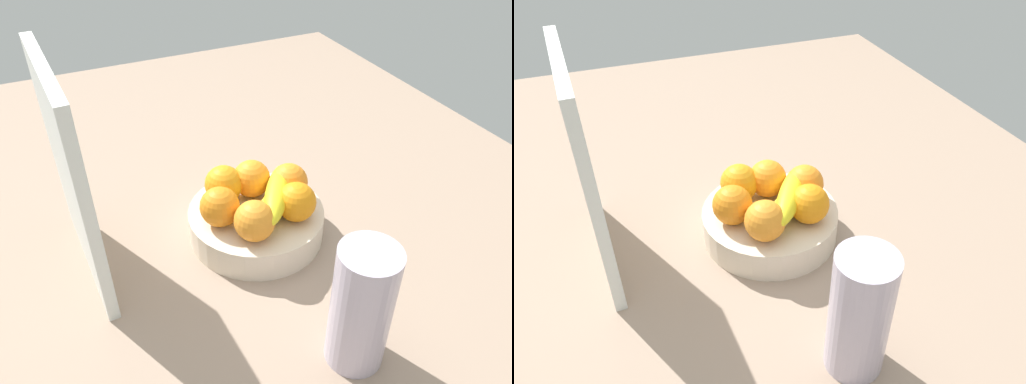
% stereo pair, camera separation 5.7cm
% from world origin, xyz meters
% --- Properties ---
extents(ground_plane, '(1.80, 1.40, 0.03)m').
position_xyz_m(ground_plane, '(0.00, 0.00, -0.01)').
color(ground_plane, gray).
extents(fruit_bowl, '(0.24, 0.24, 0.06)m').
position_xyz_m(fruit_bowl, '(-0.02, -0.02, 0.03)').
color(fruit_bowl, beige).
rests_on(fruit_bowl, ground_plane).
extents(orange_front_left, '(0.07, 0.07, 0.07)m').
position_xyz_m(orange_front_left, '(0.04, 0.02, 0.09)').
color(orange_front_left, orange).
rests_on(orange_front_left, fruit_bowl).
extents(orange_front_right, '(0.07, 0.07, 0.07)m').
position_xyz_m(orange_front_right, '(-0.02, 0.05, 0.09)').
color(orange_front_right, orange).
rests_on(orange_front_right, fruit_bowl).
extents(orange_center, '(0.07, 0.07, 0.07)m').
position_xyz_m(orange_center, '(-0.08, 0.02, 0.09)').
color(orange_center, orange).
rests_on(orange_center, fruit_bowl).
extents(orange_back_left, '(0.07, 0.07, 0.07)m').
position_xyz_m(orange_back_left, '(-0.06, -0.07, 0.09)').
color(orange_back_left, orange).
rests_on(orange_back_left, fruit_bowl).
extents(orange_back_right, '(0.07, 0.07, 0.07)m').
position_xyz_m(orange_back_right, '(-0.01, -0.09, 0.09)').
color(orange_back_right, orange).
rests_on(orange_back_right, fruit_bowl).
extents(orange_top_stack, '(0.07, 0.07, 0.07)m').
position_xyz_m(orange_top_stack, '(0.03, -0.03, 0.09)').
color(orange_top_stack, orange).
rests_on(orange_top_stack, fruit_bowl).
extents(banana_bunch, '(0.16, 0.16, 0.06)m').
position_xyz_m(banana_bunch, '(-0.04, -0.04, 0.09)').
color(banana_bunch, yellow).
rests_on(banana_bunch, fruit_bowl).
extents(cutting_board, '(0.28, 0.03, 0.36)m').
position_xyz_m(cutting_board, '(0.03, 0.27, 0.18)').
color(cutting_board, silver).
rests_on(cutting_board, ground_plane).
extents(thermos_tumbler, '(0.08, 0.08, 0.20)m').
position_xyz_m(thermos_tumbler, '(-0.31, -0.03, 0.10)').
color(thermos_tumbler, '#BAAEC4').
rests_on(thermos_tumbler, ground_plane).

